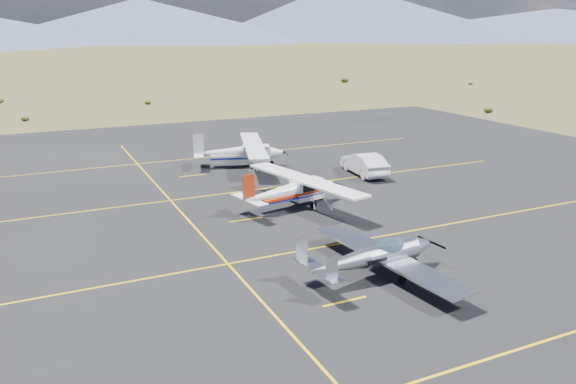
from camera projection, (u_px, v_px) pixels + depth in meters
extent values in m
plane|color=#383D1C|center=(362.00, 258.00, 26.59)|extent=(1600.00, 1600.00, 0.00)
cube|color=black|center=(297.00, 215.00, 32.68)|extent=(72.00, 72.00, 0.02)
cube|color=silver|center=(388.00, 257.00, 24.78)|extent=(2.36, 9.07, 0.12)
ellipsoid|color=#99BFD8|center=(389.00, 247.00, 24.65)|extent=(1.72, 1.10, 0.82)
cube|color=silver|center=(319.00, 269.00, 22.88)|extent=(1.00, 3.04, 0.06)
cube|color=silver|center=(332.00, 269.00, 21.78)|extent=(0.55, 0.12, 1.00)
cube|color=silver|center=(302.00, 251.00, 23.58)|extent=(0.55, 0.12, 1.00)
cylinder|color=black|center=(414.00, 262.00, 25.73)|extent=(0.35, 0.12, 0.34)
cylinder|color=black|center=(402.00, 279.00, 23.85)|extent=(0.41, 0.15, 0.40)
cylinder|color=black|center=(367.00, 260.00, 25.82)|extent=(0.41, 0.15, 0.40)
cube|color=white|center=(307.00, 189.00, 34.49)|extent=(2.17, 1.45, 1.23)
cube|color=white|center=(305.00, 180.00, 34.21)|extent=(3.50, 10.06, 0.13)
cube|color=black|center=(307.00, 185.00, 34.42)|extent=(1.65, 1.36, 0.50)
cube|color=#A3270D|center=(292.00, 194.00, 33.83)|extent=(4.66, 2.00, 0.16)
cube|color=#A3270D|center=(249.00, 187.00, 31.77)|extent=(0.77, 0.23, 1.45)
cube|color=white|center=(249.00, 199.00, 31.97)|extent=(1.28, 2.98, 0.05)
cylinder|color=black|center=(321.00, 198.00, 35.40)|extent=(0.34, 0.16, 0.33)
cylinder|color=black|center=(313.00, 205.00, 33.82)|extent=(0.42, 0.20, 0.40)
cylinder|color=black|center=(294.00, 198.00, 35.27)|extent=(0.42, 0.20, 0.40)
cube|color=silver|center=(256.00, 153.00, 44.14)|extent=(2.31, 1.65, 1.28)
cube|color=silver|center=(254.00, 145.00, 43.93)|extent=(4.45, 10.40, 0.13)
cube|color=black|center=(256.00, 150.00, 44.07)|extent=(1.78, 1.52, 0.52)
cube|color=silver|center=(240.00, 155.00, 44.00)|extent=(4.86, 2.44, 0.17)
cube|color=silver|center=(198.00, 144.00, 43.29)|extent=(0.79, 0.30, 1.52)
cube|color=silver|center=(199.00, 153.00, 43.50)|extent=(1.57, 3.11, 0.06)
cylinder|color=black|center=(272.00, 163.00, 44.54)|extent=(0.35, 0.19, 0.34)
cylinder|color=black|center=(254.00, 166.00, 43.38)|extent=(0.43, 0.24, 0.42)
cylinder|color=black|center=(252.00, 160.00, 45.27)|extent=(0.43, 0.24, 0.42)
imported|color=silver|center=(364.00, 164.00, 41.56)|extent=(2.24, 5.11, 1.63)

